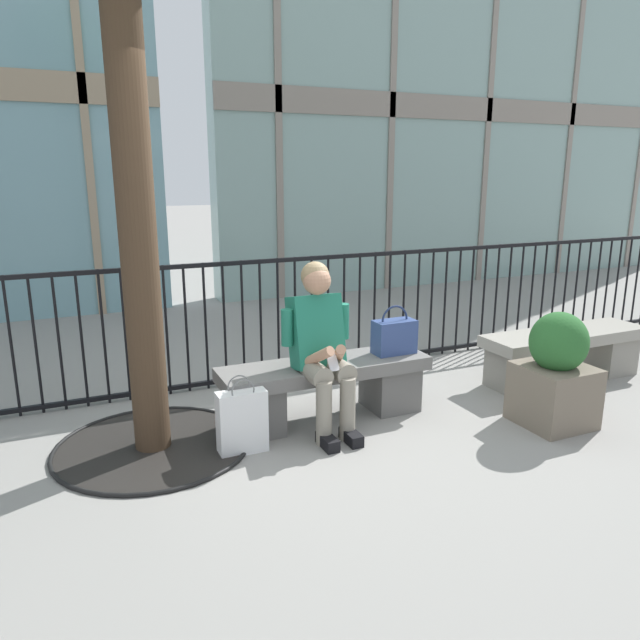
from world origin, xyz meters
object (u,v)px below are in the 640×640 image
at_px(handbag_on_bench, 394,336).
at_px(stone_bench_far, 564,351).
at_px(planter, 556,373).
at_px(shopping_bag, 242,421).
at_px(stone_bench, 325,385).
at_px(seated_person_with_phone, 321,342).

bearing_deg(handbag_on_bench, stone_bench_far, -2.30).
bearing_deg(planter, shopping_bag, 167.36).
bearing_deg(handbag_on_bench, stone_bench, 179.01).
bearing_deg(planter, stone_bench_far, 40.06).
relative_size(handbag_on_bench, shopping_bag, 0.73).
xyz_separation_m(seated_person_with_phone, stone_bench_far, (2.41, 0.05, -0.38)).
bearing_deg(stone_bench_far, stone_bench, 178.03).
distance_m(handbag_on_bench, stone_bench_far, 1.76).
bearing_deg(stone_bench, handbag_on_bench, -0.99).
bearing_deg(shopping_bag, stone_bench, 20.00).
bearing_deg(seated_person_with_phone, shopping_bag, -167.80).
bearing_deg(planter, handbag_on_bench, 140.53).
distance_m(shopping_bag, stone_bench_far, 3.05).
distance_m(stone_bench, shopping_bag, 0.78).
relative_size(stone_bench, seated_person_with_phone, 1.32).
xyz_separation_m(seated_person_with_phone, planter, (1.59, -0.64, -0.26)).
xyz_separation_m(shopping_bag, planter, (2.23, -0.50, 0.17)).
xyz_separation_m(shopping_bag, stone_bench_far, (3.04, 0.19, 0.05)).
relative_size(stone_bench, planter, 1.88).
height_order(seated_person_with_phone, stone_bench_far, seated_person_with_phone).
height_order(stone_bench_far, planter, planter).
height_order(stone_bench, stone_bench_far, same).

